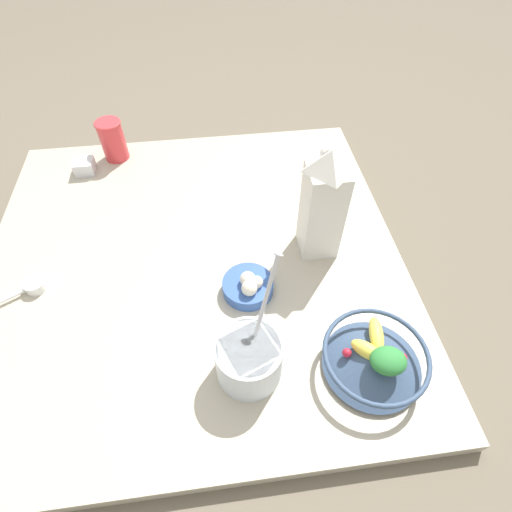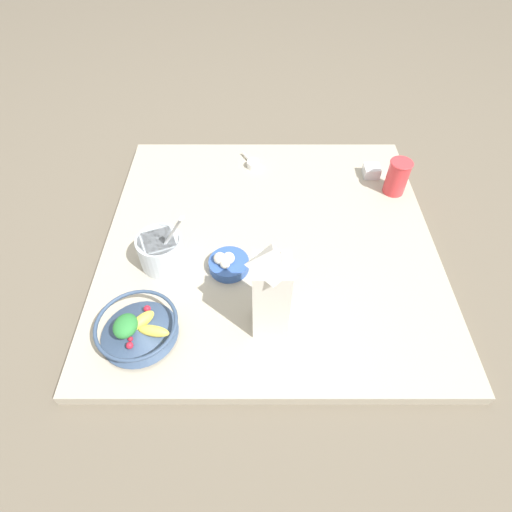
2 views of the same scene
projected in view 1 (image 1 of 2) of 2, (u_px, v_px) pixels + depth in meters
ground_plane at (196, 265)px, 1.03m from camera, size 6.00×6.00×0.00m
countertop at (195, 261)px, 1.01m from camera, size 1.03×1.03×0.04m
fruit_bowl at (375, 358)px, 0.78m from camera, size 0.21×0.21×0.09m
milk_carton at (323, 204)px, 0.91m from camera, size 0.09×0.09×0.29m
yogurt_tub at (249, 357)px, 0.76m from camera, size 0.14×0.17×0.25m
drinking_cup at (112, 139)px, 1.21m from camera, size 0.08×0.08×0.12m
spice_jar at (85, 167)px, 1.20m from camera, size 0.06×0.06×0.04m
measuring_scoop at (34, 286)px, 0.92m from camera, size 0.10×0.07×0.02m
garlic_bowl at (248, 286)px, 0.91m from camera, size 0.12×0.12×0.06m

